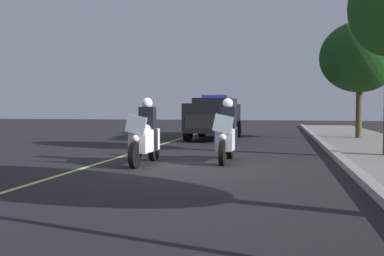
{
  "coord_description": "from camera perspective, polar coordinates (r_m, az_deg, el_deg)",
  "views": [
    {
      "loc": [
        10.48,
        2.41,
        1.45
      ],
      "look_at": [
        -0.96,
        0.0,
        0.9
      ],
      "focal_mm": 39.84,
      "sensor_mm": 36.0,
      "label": 1
    }
  ],
  "objects": [
    {
      "name": "police_motorcycle_lead_left",
      "position": [
        11.0,
        -6.29,
        -1.24
      ],
      "size": [
        2.14,
        0.56,
        1.72
      ],
      "color": "black",
      "rests_on": "ground"
    },
    {
      "name": "police_suv",
      "position": [
        19.76,
        3.01,
        1.59
      ],
      "size": [
        4.93,
        2.13,
        2.05
      ],
      "color": "black",
      "rests_on": "ground"
    },
    {
      "name": "police_motorcycle_lead_right",
      "position": [
        11.47,
        4.68,
        -1.07
      ],
      "size": [
        2.14,
        0.56,
        1.72
      ],
      "color": "black",
      "rests_on": "ground"
    },
    {
      "name": "ground_plane",
      "position": [
        10.85,
        -1.05,
        -4.99
      ],
      "size": [
        80.0,
        80.0,
        0.0
      ],
      "primitive_type": "plane",
      "color": "black"
    },
    {
      "name": "tree_far_back",
      "position": [
        20.92,
        21.55,
        8.82
      ],
      "size": [
        3.55,
        3.55,
        5.26
      ],
      "color": "#4C3823",
      "rests_on": "sidewalk_strip"
    },
    {
      "name": "curb_strip",
      "position": [
        10.68,
        20.29,
        -4.87
      ],
      "size": [
        48.0,
        0.24,
        0.15
      ],
      "primitive_type": "cube",
      "color": "#9E9B93",
      "rests_on": "ground"
    },
    {
      "name": "lane_stripe_center",
      "position": [
        11.56,
        -12.08,
        -4.55
      ],
      "size": [
        48.0,
        0.12,
        0.01
      ],
      "primitive_type": "cube",
      "color": "#E0D14C",
      "rests_on": "ground"
    }
  ]
}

